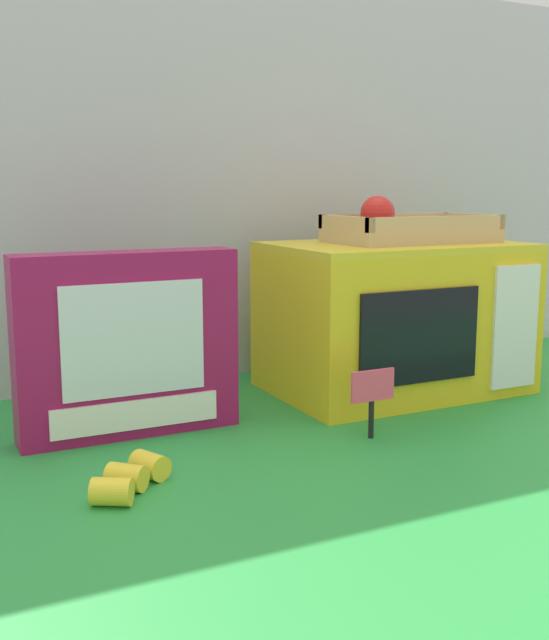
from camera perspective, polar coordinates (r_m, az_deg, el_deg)
The scene contains 7 objects.
ground_plane at distance 1.24m, azimuth 2.89°, elevation -6.68°, with size 1.70×1.70×0.00m, color green.
display_back_panel at distance 1.46m, azimuth -2.73°, elevation 10.51°, with size 1.61×0.03×0.74m, color #B7BABF.
toy_microwave at distance 1.36m, azimuth 8.90°, elevation 0.23°, with size 0.42×0.29×0.26m.
food_groups_crate at distance 1.36m, azimuth 9.60°, elevation 6.71°, with size 0.28×0.16×0.08m.
cookie_set_box at distance 1.11m, azimuth -10.82°, elevation -1.81°, with size 0.32×0.07×0.26m.
price_sign at distance 1.10m, azimuth 7.28°, elevation -5.39°, with size 0.07×0.01×0.10m.
loose_toy_banana at distance 0.94m, azimuth -10.69°, elevation -11.43°, with size 0.11×0.11×0.03m.
Camera 1 is at (-0.58, -1.04, 0.35)m, focal length 43.10 mm.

